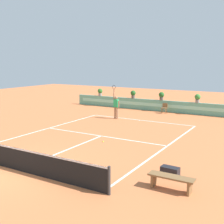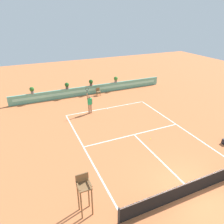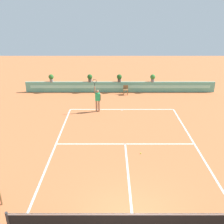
{
  "view_description": "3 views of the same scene",
  "coord_description": "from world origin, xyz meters",
  "px_view_note": "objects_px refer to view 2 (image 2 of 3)",
  "views": [
    {
      "loc": [
        9.09,
        -7.76,
        4.38
      ],
      "look_at": [
        -0.75,
        8.95,
        1.0
      ],
      "focal_mm": 46.76,
      "sensor_mm": 36.0,
      "label": 1
    },
    {
      "loc": [
        -7.26,
        -5.68,
        8.64
      ],
      "look_at": [
        -0.75,
        8.95,
        1.0
      ],
      "focal_mm": 33.52,
      "sensor_mm": 36.0,
      "label": 2
    },
    {
      "loc": [
        -0.78,
        -6.57,
        7.47
      ],
      "look_at": [
        -0.75,
        8.95,
        1.0
      ],
      "focal_mm": 40.13,
      "sensor_mm": 36.0,
      "label": 3
    }
  ],
  "objects_px": {
    "potted_plant_far_left": "(32,90)",
    "potted_plant_right": "(116,79)",
    "potted_plant_left": "(67,85)",
    "tennis_player": "(90,103)",
    "ball_kid_chair": "(98,91)",
    "potted_plant_centre": "(91,82)",
    "umpire_chair": "(84,190)",
    "tennis_ball_near_baseline": "(150,139)"
  },
  "relations": [
    {
      "from": "tennis_player",
      "to": "potted_plant_far_left",
      "type": "bearing_deg",
      "value": 133.36
    },
    {
      "from": "ball_kid_chair",
      "to": "potted_plant_centre",
      "type": "height_order",
      "value": "potted_plant_centre"
    },
    {
      "from": "ball_kid_chair",
      "to": "tennis_ball_near_baseline",
      "type": "xyz_separation_m",
      "value": [
        0.32,
        -10.33,
        -0.44
      ]
    },
    {
      "from": "potted_plant_far_left",
      "to": "potted_plant_right",
      "type": "bearing_deg",
      "value": 0.0
    },
    {
      "from": "umpire_chair",
      "to": "tennis_ball_near_baseline",
      "type": "bearing_deg",
      "value": 32.53
    },
    {
      "from": "potted_plant_right",
      "to": "potted_plant_far_left",
      "type": "bearing_deg",
      "value": 180.0
    },
    {
      "from": "potted_plant_right",
      "to": "umpire_chair",
      "type": "bearing_deg",
      "value": -119.68
    },
    {
      "from": "tennis_player",
      "to": "tennis_ball_near_baseline",
      "type": "bearing_deg",
      "value": -66.35
    },
    {
      "from": "tennis_ball_near_baseline",
      "to": "potted_plant_centre",
      "type": "xyz_separation_m",
      "value": [
        -0.9,
        11.06,
        1.38
      ]
    },
    {
      "from": "ball_kid_chair",
      "to": "potted_plant_right",
      "type": "xyz_separation_m",
      "value": [
        2.57,
        0.73,
        0.93
      ]
    },
    {
      "from": "ball_kid_chair",
      "to": "potted_plant_far_left",
      "type": "distance_m",
      "value": 7.1
    },
    {
      "from": "potted_plant_far_left",
      "to": "potted_plant_left",
      "type": "xyz_separation_m",
      "value": [
        3.64,
        0.0,
        0.0
      ]
    },
    {
      "from": "potted_plant_left",
      "to": "potted_plant_right",
      "type": "bearing_deg",
      "value": 0.0
    },
    {
      "from": "tennis_player",
      "to": "potted_plant_right",
      "type": "distance_m",
      "value": 6.97
    },
    {
      "from": "ball_kid_chair",
      "to": "potted_plant_right",
      "type": "distance_m",
      "value": 2.83
    },
    {
      "from": "potted_plant_far_left",
      "to": "potted_plant_left",
      "type": "relative_size",
      "value": 1.0
    },
    {
      "from": "ball_kid_chair",
      "to": "tennis_ball_near_baseline",
      "type": "height_order",
      "value": "ball_kid_chair"
    },
    {
      "from": "umpire_chair",
      "to": "tennis_player",
      "type": "bearing_deg",
      "value": 70.25
    },
    {
      "from": "umpire_chair",
      "to": "tennis_ball_near_baseline",
      "type": "xyz_separation_m",
      "value": [
        6.37,
        4.06,
        -1.31
      ]
    },
    {
      "from": "umpire_chair",
      "to": "tennis_player",
      "type": "relative_size",
      "value": 0.83
    },
    {
      "from": "ball_kid_chair",
      "to": "tennis_player",
      "type": "relative_size",
      "value": 0.33
    },
    {
      "from": "tennis_ball_near_baseline",
      "to": "potted_plant_right",
      "type": "xyz_separation_m",
      "value": [
        2.25,
        11.06,
        1.38
      ]
    },
    {
      "from": "tennis_ball_near_baseline",
      "to": "potted_plant_far_left",
      "type": "height_order",
      "value": "potted_plant_far_left"
    },
    {
      "from": "tennis_player",
      "to": "potted_plant_right",
      "type": "relative_size",
      "value": 3.57
    },
    {
      "from": "ball_kid_chair",
      "to": "potted_plant_left",
      "type": "height_order",
      "value": "potted_plant_left"
    },
    {
      "from": "tennis_ball_near_baseline",
      "to": "potted_plant_left",
      "type": "height_order",
      "value": "potted_plant_left"
    },
    {
      "from": "ball_kid_chair",
      "to": "tennis_player",
      "type": "bearing_deg",
      "value": -119.76
    },
    {
      "from": "tennis_player",
      "to": "potted_plant_left",
      "type": "distance_m",
      "value": 5.0
    },
    {
      "from": "potted_plant_centre",
      "to": "potted_plant_left",
      "type": "relative_size",
      "value": 1.0
    },
    {
      "from": "potted_plant_far_left",
      "to": "tennis_player",
      "type": "bearing_deg",
      "value": -46.64
    },
    {
      "from": "potted_plant_centre",
      "to": "potted_plant_left",
      "type": "height_order",
      "value": "same"
    },
    {
      "from": "umpire_chair",
      "to": "potted_plant_centre",
      "type": "xyz_separation_m",
      "value": [
        5.48,
        15.13,
        0.07
      ]
    },
    {
      "from": "potted_plant_right",
      "to": "potted_plant_left",
      "type": "xyz_separation_m",
      "value": [
        -5.92,
        0.0,
        0.0
      ]
    },
    {
      "from": "tennis_player",
      "to": "potted_plant_right",
      "type": "height_order",
      "value": "tennis_player"
    },
    {
      "from": "tennis_player",
      "to": "tennis_ball_near_baseline",
      "type": "distance_m",
      "value": 6.81
    },
    {
      "from": "tennis_player",
      "to": "potted_plant_left",
      "type": "xyz_separation_m",
      "value": [
        -0.98,
        4.89,
        0.36
      ]
    },
    {
      "from": "ball_kid_chair",
      "to": "potted_plant_centre",
      "type": "xyz_separation_m",
      "value": [
        -0.58,
        0.73,
        0.93
      ]
    },
    {
      "from": "tennis_player",
      "to": "ball_kid_chair",
      "type": "bearing_deg",
      "value": 60.24
    },
    {
      "from": "ball_kid_chair",
      "to": "potted_plant_far_left",
      "type": "xyz_separation_m",
      "value": [
        -7.0,
        0.73,
        0.93
      ]
    },
    {
      "from": "potted_plant_far_left",
      "to": "ball_kid_chair",
      "type": "bearing_deg",
      "value": -5.97
    },
    {
      "from": "potted_plant_far_left",
      "to": "potted_plant_left",
      "type": "distance_m",
      "value": 3.64
    },
    {
      "from": "ball_kid_chair",
      "to": "tennis_ball_near_baseline",
      "type": "bearing_deg",
      "value": -88.22
    }
  ]
}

